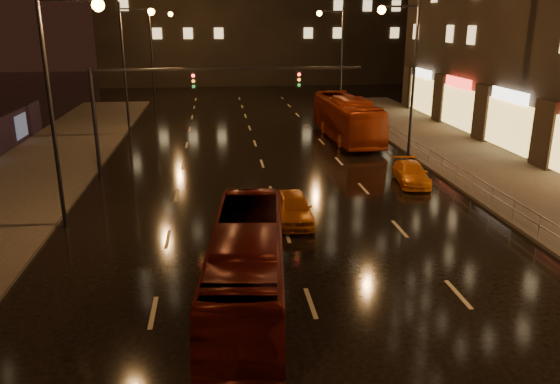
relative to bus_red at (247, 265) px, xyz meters
name	(u,v)px	position (x,y,z in m)	size (l,w,h in m)	color
ground	(265,172)	(2.02, 15.69, -1.33)	(140.00, 140.00, 0.00)	black
sidewalk_right	(521,187)	(15.52, 10.69, -1.26)	(7.00, 70.00, 0.15)	#38332D
traffic_signal	(175,94)	(-3.04, 15.69, 3.40)	(15.31, 0.32, 6.20)	black
railing_right	(442,161)	(12.22, 13.69, -0.44)	(0.05, 56.00, 1.00)	#99999E
bus_red	(247,265)	(0.00, 0.00, 0.00)	(2.24, 9.58, 2.67)	#4F0F0B
bus_curb	(347,118)	(9.08, 24.41, 0.27)	(2.70, 11.53, 3.21)	#9E300F
taxi_near	(294,208)	(2.52, 7.10, -0.67)	(1.57, 3.90, 1.33)	#C46312
taxi_far	(411,173)	(9.90, 12.37, -0.76)	(1.60, 3.95, 1.15)	orange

